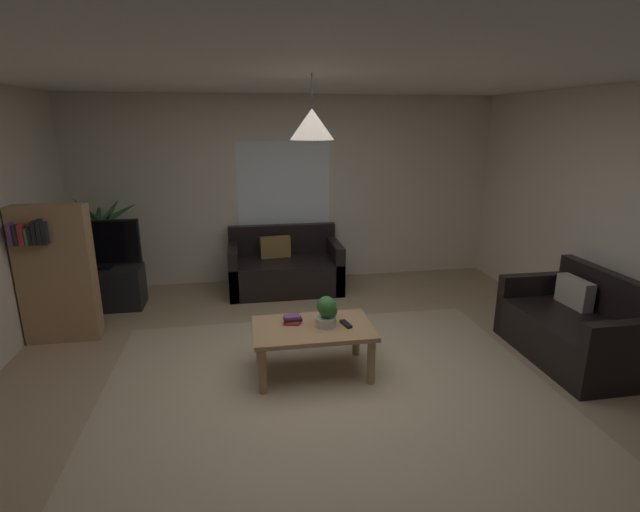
% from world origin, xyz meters
% --- Properties ---
extents(floor, '(5.73, 5.75, 0.02)m').
position_xyz_m(floor, '(0.00, 0.00, -0.01)').
color(floor, '#9E8466').
rests_on(floor, ground).
extents(rug, '(3.73, 3.16, 0.01)m').
position_xyz_m(rug, '(0.00, -0.20, 0.00)').
color(rug, tan).
rests_on(rug, ground).
extents(wall_back, '(5.85, 0.06, 2.52)m').
position_xyz_m(wall_back, '(0.00, 2.90, 1.26)').
color(wall_back, beige).
rests_on(wall_back, ground).
extents(ceiling, '(5.73, 5.75, 0.02)m').
position_xyz_m(ceiling, '(0.00, 0.00, 2.53)').
color(ceiling, white).
extents(window_pane, '(1.26, 0.01, 1.15)m').
position_xyz_m(window_pane, '(-0.06, 2.87, 1.35)').
color(window_pane, white).
extents(couch_under_window, '(1.45, 0.81, 0.82)m').
position_xyz_m(couch_under_window, '(-0.12, 2.41, 0.28)').
color(couch_under_window, black).
rests_on(couch_under_window, ground).
extents(couch_right_side, '(0.81, 1.35, 0.82)m').
position_xyz_m(couch_right_side, '(2.40, 0.05, 0.28)').
color(couch_right_side, black).
rests_on(couch_right_side, ground).
extents(coffee_table, '(1.04, 0.65, 0.45)m').
position_xyz_m(coffee_table, '(-0.08, 0.19, 0.38)').
color(coffee_table, '#A87F56').
rests_on(coffee_table, ground).
extents(book_on_table_0, '(0.16, 0.13, 0.03)m').
position_xyz_m(book_on_table_0, '(-0.26, 0.27, 0.46)').
color(book_on_table_0, '#B22D2D').
rests_on(book_on_table_0, coffee_table).
extents(book_on_table_1, '(0.16, 0.10, 0.02)m').
position_xyz_m(book_on_table_1, '(-0.25, 0.29, 0.48)').
color(book_on_table_1, black).
rests_on(book_on_table_1, coffee_table).
extents(book_on_table_2, '(0.14, 0.09, 0.02)m').
position_xyz_m(book_on_table_2, '(-0.25, 0.29, 0.51)').
color(book_on_table_2, '#72387F').
rests_on(book_on_table_2, coffee_table).
extents(remote_on_table_0, '(0.08, 0.17, 0.02)m').
position_xyz_m(remote_on_table_0, '(0.21, 0.16, 0.46)').
color(remote_on_table_0, black).
rests_on(remote_on_table_0, coffee_table).
extents(potted_plant_on_table, '(0.20, 0.20, 0.27)m').
position_xyz_m(potted_plant_on_table, '(0.04, 0.18, 0.58)').
color(potted_plant_on_table, beige).
rests_on(potted_plant_on_table, coffee_table).
extents(tv_stand, '(0.90, 0.44, 0.50)m').
position_xyz_m(tv_stand, '(-2.32, 2.12, 0.25)').
color(tv_stand, black).
rests_on(tv_stand, ground).
extents(tv, '(0.95, 0.16, 0.58)m').
position_xyz_m(tv, '(-2.32, 2.10, 0.80)').
color(tv, black).
rests_on(tv, tv_stand).
extents(potted_palm_corner, '(0.88, 0.87, 1.30)m').
position_xyz_m(potted_palm_corner, '(-2.38, 2.59, 0.62)').
color(potted_palm_corner, brown).
rests_on(potted_palm_corner, ground).
extents(bookshelf_corner, '(0.70, 0.31, 1.40)m').
position_xyz_m(bookshelf_corner, '(-2.50, 1.29, 0.72)').
color(bookshelf_corner, '#A87F56').
rests_on(bookshelf_corner, ground).
extents(pendant_lamp, '(0.35, 0.35, 0.49)m').
position_xyz_m(pendant_lamp, '(-0.08, 0.19, 2.15)').
color(pendant_lamp, black).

